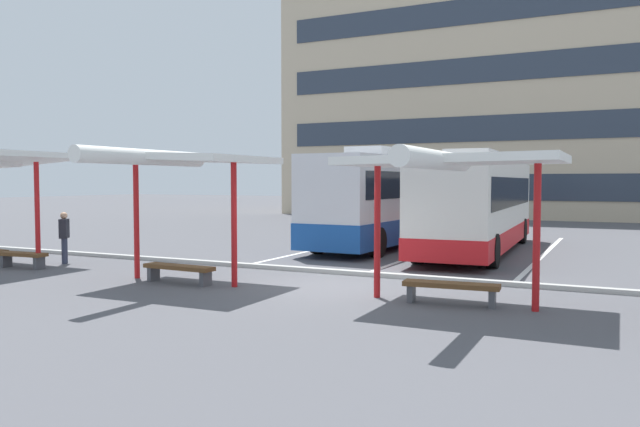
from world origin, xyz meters
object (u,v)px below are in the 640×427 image
bench_2 (179,269)px  waiting_passenger_3 (64,234)px  bench_1 (22,257)px  bench_3 (451,288)px  waiting_shelter_1 (175,161)px  waiting_shelter_2 (450,164)px  coach_bus_0 (388,201)px  coach_bus_1 (478,206)px

bench_2 → waiting_passenger_3: (-5.49, 1.41, 0.55)m
waiting_passenger_3 → bench_1: bearing=-103.6°
bench_2 → bench_3: same height
waiting_shelter_1 → waiting_shelter_2: waiting_shelter_1 is taller
coach_bus_0 → waiting_shelter_2: (5.08, -10.55, 1.12)m
coach_bus_1 → bench_2: 11.31m
coach_bus_0 → bench_2: 10.90m
waiting_passenger_3 → waiting_shelter_2: bearing=-5.9°
bench_2 → coach_bus_1: bearing=62.5°
coach_bus_0 → waiting_passenger_3: (-7.06, -9.29, -0.83)m
bench_3 → waiting_passenger_3: (-12.14, 1.07, 0.55)m
coach_bus_1 → waiting_shelter_2: bearing=-81.5°
bench_1 → waiting_shelter_1: bearing=-2.5°
coach_bus_1 → bench_2: bearing=-117.5°
bench_1 → bench_2: size_ratio=0.81×
waiting_shelter_1 → bench_1: bearing=177.5°
bench_3 → waiting_shelter_1: bearing=-176.3°
coach_bus_1 → waiting_passenger_3: size_ratio=7.11×
waiting_passenger_3 → waiting_shelter_1: bearing=-15.2°
bench_1 → waiting_shelter_2: (12.44, -0.02, 2.52)m
waiting_shelter_1 → waiting_shelter_2: size_ratio=1.01×
bench_2 → bench_3: 6.65m
waiting_passenger_3 → coach_bus_0: bearing=52.8°
bench_2 → bench_3: size_ratio=1.01×
bench_1 → coach_bus_1: bearing=41.8°
coach_bus_0 → bench_1: bearing=-125.0°
bench_1 → bench_2: bearing=-1.6°
waiting_shelter_1 → coach_bus_1: bearing=62.7°
coach_bus_0 → coach_bus_1: (3.62, -0.73, -0.08)m
bench_1 → waiting_shelter_1: (5.80, -0.25, 2.67)m
coach_bus_1 → waiting_passenger_3: 13.70m
waiting_shelter_1 → bench_2: (-0.00, 0.09, -2.66)m
waiting_shelter_1 → waiting_passenger_3: (-5.49, 1.50, -2.11)m
bench_1 → bench_2: 5.80m
coach_bus_1 → waiting_passenger_3: bearing=-141.3°
bench_1 → waiting_shelter_2: bearing=-0.1°
coach_bus_0 → bench_3: 11.62m
waiting_shelter_1 → waiting_shelter_2: 6.65m
waiting_passenger_3 → bench_2: bearing=-14.4°
coach_bus_0 → bench_3: coach_bus_0 is taller
coach_bus_0 → waiting_shelter_1: size_ratio=2.21×
bench_1 → waiting_shelter_2: waiting_shelter_2 is taller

